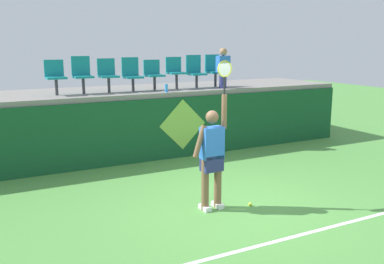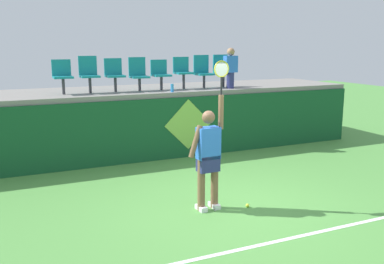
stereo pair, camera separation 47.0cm
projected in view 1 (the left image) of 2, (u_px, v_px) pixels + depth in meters
name	position (u px, v px, depth m)	size (l,w,h in m)	color
ground_plane	(235.00, 208.00, 7.56)	(40.00, 40.00, 0.00)	#519342
court_back_wall	(155.00, 129.00, 10.54)	(11.48, 0.20, 1.52)	#144C28
spectator_platform	(137.00, 91.00, 11.39)	(11.48, 2.45, 0.12)	gray
court_baseline_stripe	(287.00, 238.00, 6.36)	(10.33, 0.08, 0.01)	white
tennis_player	(212.00, 154.00, 7.33)	(0.75, 0.28, 2.55)	white
tennis_ball	(250.00, 204.00, 7.63)	(0.07, 0.07, 0.07)	#D1E533
water_bottle	(166.00, 88.00, 10.58)	(0.08, 0.08, 0.20)	#338CE5
stadium_chair_0	(55.00, 75.00, 9.96)	(0.44, 0.42, 0.81)	#38383D
stadium_chair_1	(82.00, 73.00, 10.24)	(0.44, 0.42, 0.88)	#38383D
stadium_chair_2	(108.00, 73.00, 10.53)	(0.44, 0.42, 0.82)	#38383D
stadium_chair_3	(132.00, 73.00, 10.82)	(0.44, 0.42, 0.84)	#38383D
stadium_chair_4	(153.00, 73.00, 11.07)	(0.44, 0.42, 0.77)	#38383D
stadium_chair_5	(175.00, 71.00, 11.35)	(0.44, 0.42, 0.83)	#38383D
stadium_chair_6	(195.00, 70.00, 11.63)	(0.44, 0.42, 0.87)	#38383D
stadium_chair_7	(214.00, 69.00, 11.89)	(0.44, 0.42, 0.88)	#38383D
spectator_0	(223.00, 67.00, 11.47)	(0.34, 0.20, 1.06)	navy
wall_signage_mount	(183.00, 157.00, 10.92)	(1.27, 0.01, 1.47)	#144C28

